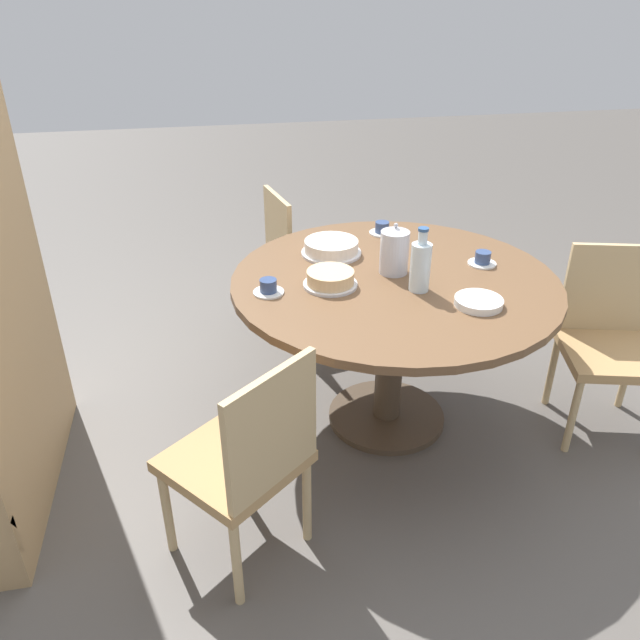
{
  "coord_description": "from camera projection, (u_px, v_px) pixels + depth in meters",
  "views": [
    {
      "loc": [
        -2.33,
        0.78,
        1.89
      ],
      "look_at": [
        0.0,
        0.33,
        0.58
      ],
      "focal_mm": 35.0,
      "sensor_mm": 36.0,
      "label": 1
    }
  ],
  "objects": [
    {
      "name": "cup_b",
      "position": [
        482.0,
        259.0,
        2.79
      ],
      "size": [
        0.13,
        0.13,
        0.06
      ],
      "color": "silver",
      "rests_on": "dining_table"
    },
    {
      "name": "dining_table",
      "position": [
        393.0,
        305.0,
        2.74
      ],
      "size": [
        1.41,
        1.41,
        0.76
      ],
      "color": "#473828",
      "rests_on": "ground_plane"
    },
    {
      "name": "cake_main",
      "position": [
        331.0,
        248.0,
        2.89
      ],
      "size": [
        0.28,
        0.28,
        0.07
      ],
      "color": "silver",
      "rests_on": "dining_table"
    },
    {
      "name": "chair_b",
      "position": [
        301.0,
        259.0,
        3.6
      ],
      "size": [
        0.49,
        0.49,
        0.86
      ],
      "rotation": [
        0.0,
        0.0,
        6.48
      ],
      "color": "tan",
      "rests_on": "ground_plane"
    },
    {
      "name": "cup_c",
      "position": [
        382.0,
        229.0,
        3.12
      ],
      "size": [
        0.13,
        0.13,
        0.06
      ],
      "color": "silver",
      "rests_on": "dining_table"
    },
    {
      "name": "chair_a",
      "position": [
        609.0,
        338.0,
        2.82
      ],
      "size": [
        0.51,
        0.51,
        0.86
      ],
      "rotation": [
        0.0,
        0.0,
        4.45
      ],
      "color": "tan",
      "rests_on": "ground_plane"
    },
    {
      "name": "water_bottle",
      "position": [
        420.0,
        265.0,
        2.52
      ],
      "size": [
        0.08,
        0.08,
        0.27
      ],
      "color": "silver",
      "rests_on": "dining_table"
    },
    {
      "name": "cup_a",
      "position": [
        268.0,
        288.0,
        2.54
      ],
      "size": [
        0.13,
        0.13,
        0.06
      ],
      "color": "silver",
      "rests_on": "dining_table"
    },
    {
      "name": "coffee_pot",
      "position": [
        394.0,
        250.0,
        2.68
      ],
      "size": [
        0.13,
        0.13,
        0.23
      ],
      "color": "silver",
      "rests_on": "dining_table"
    },
    {
      "name": "cake_second",
      "position": [
        330.0,
        279.0,
        2.59
      ],
      "size": [
        0.23,
        0.23,
        0.07
      ],
      "color": "silver",
      "rests_on": "dining_table"
    },
    {
      "name": "plate_stack",
      "position": [
        479.0,
        302.0,
        2.45
      ],
      "size": [
        0.19,
        0.19,
        0.03
      ],
      "color": "white",
      "rests_on": "dining_table"
    },
    {
      "name": "chair_c",
      "position": [
        246.0,
        458.0,
        2.12
      ],
      "size": [
        0.59,
        0.59,
        0.86
      ],
      "rotation": [
        0.0,
        0.0,
        8.55
      ],
      "color": "tan",
      "rests_on": "ground_plane"
    },
    {
      "name": "ground_plane",
      "position": [
        386.0,
        418.0,
        3.04
      ],
      "size": [
        14.0,
        14.0,
        0.0
      ],
      "primitive_type": "plane",
      "color": "#56514C"
    }
  ]
}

